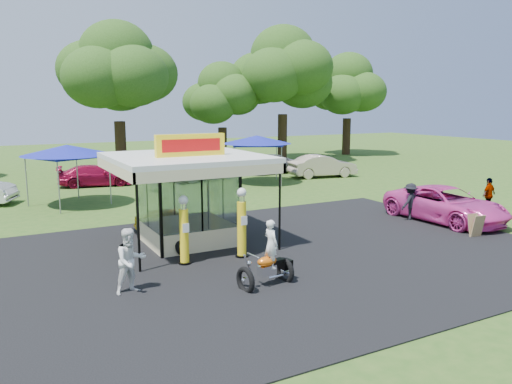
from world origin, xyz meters
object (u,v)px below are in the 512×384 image
Objects in this scene: bg_car_b at (96,175)px; bg_car_d at (276,163)px; kiosk_car at (169,219)px; tent_east at (257,140)px; pink_sedan at (445,204)px; spectator_west at (131,261)px; bg_car_e at (323,166)px; tent_west at (67,151)px; spectator_east_b at (489,195)px; gas_station_kiosk at (187,197)px; bg_car_c at (201,168)px; gas_pump_right at (242,225)px; spectator_east_a at (410,202)px; a_frame_sign at (476,226)px; gas_pump_left at (184,232)px; motorcycle at (269,259)px.

bg_car_d is (13.67, 0.01, 0.03)m from bg_car_b.
tent_east is at bearing -44.30° from kiosk_car.
pink_sedan is (11.52, -4.34, 0.31)m from kiosk_car.
pink_sedan is 3.05× the size of spectator_west.
tent_west is at bearing 106.80° from bg_car_e.
spectator_west is at bearing 141.29° from bg_car_e.
gas_station_kiosk is at bearing -13.39° from spectator_east_b.
bg_car_c is 1.12× the size of tent_west.
bg_car_c is 0.99× the size of bg_car_d.
spectator_east_b is at bearing -32.46° from tent_west.
bg_car_e is at bearing -156.67° from bg_car_d.
bg_car_e is at bearing -123.23° from bg_car_c.
tent_west is (-18.00, 11.45, 2.04)m from spectator_east_b.
gas_pump_right is 1.31× the size of spectator_west.
bg_car_c is (6.57, 12.64, 0.39)m from kiosk_car.
spectator_east_a is at bearing 139.70° from pink_sedan.
bg_car_e is (3.44, 14.19, 0.02)m from pink_sedan.
spectator_east_a is 0.33× the size of bg_car_d.
gas_station_kiosk reaches higher than kiosk_car.
spectator_east_a reaches higher than a_frame_sign.
tent_west is (-17.83, -2.25, 2.07)m from bg_car_e.
tent_west is 12.37m from tent_east.
spectator_west is at bearing 139.00° from bg_car_d.
gas_pump_left is 0.95× the size of gas_pump_right.
a_frame_sign is 0.20× the size of tent_east.
motorcycle is at bearing -165.53° from pink_sedan.
tent_west is (-16.12, -5.97, 2.17)m from bg_car_d.
gas_pump_right reaches higher than spectator_east_b.
spectator_east_b is 0.36× the size of bg_car_b.
a_frame_sign is at bearing -3.37° from motorcycle.
gas_station_kiosk reaches higher than bg_car_b.
gas_pump_right is 20.29m from bg_car_e.
gas_pump_left reaches higher than kiosk_car.
spectator_east_a is 0.35× the size of bg_car_e.
spectator_east_b is at bearing -3.67° from spectator_west.
tent_east is (12.21, 1.96, 0.02)m from tent_west.
kiosk_car is at bearing 134.31° from bg_car_d.
gas_station_kiosk is 2.90× the size of spectator_west.
motorcycle is 3.92m from spectator_west.
bg_car_e reaches higher than pink_sedan.
bg_car_c is at bearing 104.12° from pink_sedan.
kiosk_car is at bearing -134.30° from tent_east.
spectator_west is 25.82m from bg_car_d.
tent_east is at bearing 101.30° from a_frame_sign.
gas_station_kiosk is at bearing 138.50° from bg_car_e.
bg_car_b is (-1.41, 18.41, -0.49)m from gas_pump_right.
gas_pump_right is at bearing -4.15° from spectator_east_a.
tent_east reaches higher than pink_sedan.
a_frame_sign is at bearing -86.29° from tent_east.
gas_pump_right is 0.87× the size of kiosk_car.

